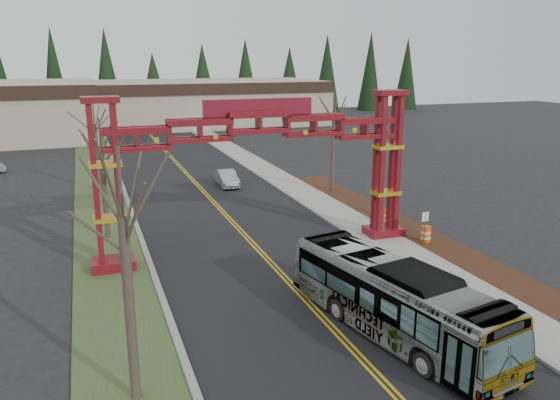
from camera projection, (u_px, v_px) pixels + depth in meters
name	position (u px, v px, depth m)	size (l,w,h in m)	color
road	(229.00, 218.00, 37.41)	(12.00, 110.00, 0.02)	black
lane_line_left	(227.00, 218.00, 37.37)	(0.12, 100.00, 0.01)	gold
lane_line_right	(230.00, 218.00, 37.45)	(0.12, 100.00, 0.01)	gold
curb_right	(311.00, 209.00, 39.41)	(0.30, 110.00, 0.15)	gray
sidewalk_right	(330.00, 207.00, 39.89)	(2.60, 110.00, 0.14)	gray
landscape_strip	(504.00, 279.00, 27.10)	(2.60, 50.00, 0.12)	#321D10
grass_median	(107.00, 230.00, 34.78)	(4.00, 110.00, 0.08)	#364D26
curb_left	(137.00, 227.00, 35.37)	(0.30, 110.00, 0.15)	gray
gateway_arch	(259.00, 148.00, 29.53)	(18.20, 1.60, 8.90)	#570B0D
retail_building_east	(203.00, 102.00, 89.80)	(38.00, 20.30, 7.00)	tan
conifer_treeline	(134.00, 82.00, 96.80)	(116.10, 5.60, 13.00)	black
transit_bus	(394.00, 299.00, 21.43)	(2.53, 10.80, 3.01)	#9EA1A6
silver_sedan	(227.00, 178.00, 46.70)	(1.44, 4.13, 1.36)	#A5A8AD
bare_tree_median_near	(123.00, 219.00, 16.12)	(3.22, 3.22, 8.26)	#382D26
bare_tree_median_mid	(101.00, 155.00, 32.08)	(3.21, 3.21, 7.31)	#382D26
bare_tree_median_far	(95.00, 125.00, 43.62)	(3.08, 3.08, 7.55)	#382D26
bare_tree_right_far	(334.00, 118.00, 43.42)	(3.05, 3.05, 8.11)	#382D26
street_sign	(425.00, 222.00, 31.77)	(0.46, 0.08, 2.01)	#3F3F44
barrel_south	(426.00, 235.00, 32.29)	(0.58, 0.58, 1.07)	#F3550D
barrel_mid	(388.00, 217.00, 35.72)	(0.59, 0.59, 1.10)	#F3550D
barrel_north	(378.00, 209.00, 37.96)	(0.50, 0.50, 0.93)	#F3550D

